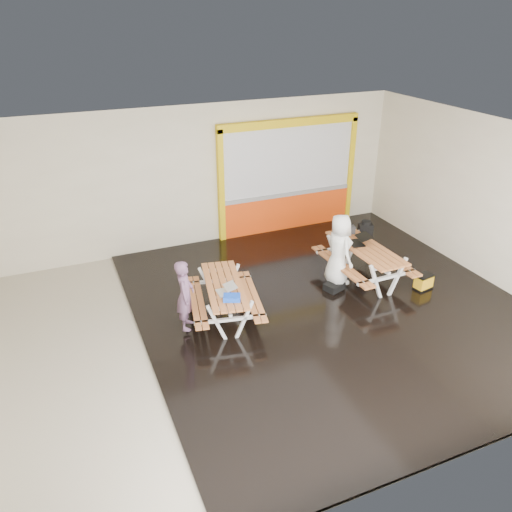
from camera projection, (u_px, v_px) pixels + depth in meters
name	position (u px, v px, depth m)	size (l,w,h in m)	color
room	(276.00, 239.00, 9.06)	(10.02, 8.02, 3.52)	#B8AF9C
deck	(330.00, 306.00, 10.26)	(7.50, 7.98, 0.05)	black
kiosk	(288.00, 179.00, 13.20)	(3.88, 0.16, 3.00)	#F6480F
picnic_table_left	(224.00, 293.00, 9.65)	(1.65, 2.14, 0.77)	#B56732
picnic_table_right	(365.00, 255.00, 10.97)	(1.49, 2.15, 0.85)	#B56732
person_left	(185.00, 295.00, 9.15)	(0.50, 0.33, 1.37)	#674664
person_right	(339.00, 250.00, 10.67)	(0.77, 0.50, 1.57)	white
laptop_left	(226.00, 290.00, 9.27)	(0.35, 0.32, 0.15)	silver
laptop_right	(359.00, 241.00, 11.01)	(0.50, 0.45, 0.19)	black
blue_pouch	(232.00, 298.00, 9.04)	(0.30, 0.21, 0.09)	blue
toolbox	(346.00, 229.00, 11.50)	(0.43, 0.30, 0.23)	black
backpack	(365.00, 232.00, 11.80)	(0.38, 0.30, 0.55)	black
dark_case	(334.00, 286.00, 10.79)	(0.40, 0.30, 0.15)	black
fluke_bag	(424.00, 282.00, 10.78)	(0.43, 0.32, 0.33)	black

